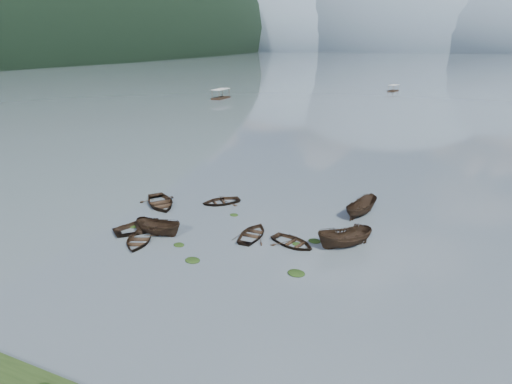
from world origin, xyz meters
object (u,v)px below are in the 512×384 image
at_px(rowboat_3, 253,236).
at_px(pontoon_left, 221,99).
at_px(pontoon_centre, 393,91).
at_px(rowboat_0, 139,242).

relative_size(rowboat_3, pontoon_left, 0.58).
height_order(rowboat_3, pontoon_centre, pontoon_centre).
distance_m(rowboat_0, pontoon_centre, 122.10).
bearing_deg(pontoon_centre, rowboat_0, -79.89).
bearing_deg(rowboat_3, rowboat_0, 29.13).
height_order(rowboat_0, pontoon_left, pontoon_left).
relative_size(rowboat_3, pontoon_centre, 0.77).
xyz_separation_m(rowboat_3, pontoon_centre, (1.94, 117.02, 0.00)).
bearing_deg(rowboat_3, pontoon_centre, -91.00).
distance_m(rowboat_0, pontoon_left, 89.56).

